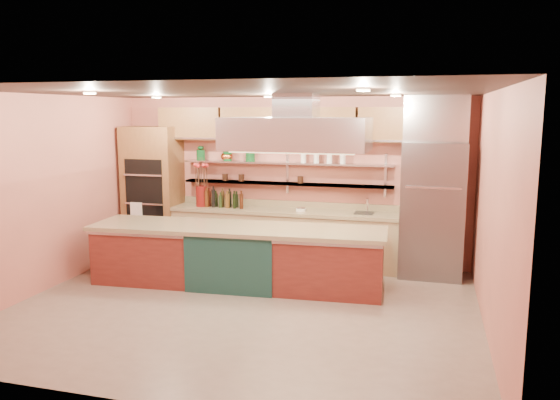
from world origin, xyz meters
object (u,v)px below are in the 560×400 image
(refrigerator, at_px, (432,210))
(kitchen_scale, at_px, (301,209))
(green_canister, at_px, (250,156))
(island, at_px, (237,256))
(copper_kettle, at_px, (226,156))
(flower_vase, at_px, (202,196))

(refrigerator, distance_m, kitchen_scale, 2.08)
(refrigerator, height_order, green_canister, refrigerator)
(refrigerator, relative_size, kitchen_scale, 14.86)
(island, height_order, copper_kettle, copper_kettle)
(island, xyz_separation_m, kitchen_scale, (0.68, 1.25, 0.53))
(refrigerator, distance_m, green_canister, 3.14)
(green_canister, bearing_deg, flower_vase, -164.97)
(kitchen_scale, bearing_deg, refrigerator, 13.06)
(green_canister, bearing_deg, copper_kettle, 180.00)
(flower_vase, xyz_separation_m, green_canister, (0.82, 0.22, 0.70))
(refrigerator, distance_m, copper_kettle, 3.57)
(copper_kettle, bearing_deg, refrigerator, -3.78)
(copper_kettle, distance_m, green_canister, 0.45)
(flower_vase, height_order, kitchen_scale, flower_vase)
(copper_kettle, bearing_deg, flower_vase, -149.33)
(refrigerator, height_order, island, refrigerator)
(copper_kettle, bearing_deg, kitchen_scale, -8.94)
(flower_vase, bearing_deg, island, -49.00)
(island, distance_m, kitchen_scale, 1.52)
(island, bearing_deg, copper_kettle, 112.46)
(refrigerator, height_order, copper_kettle, refrigerator)
(kitchen_scale, relative_size, copper_kettle, 0.79)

